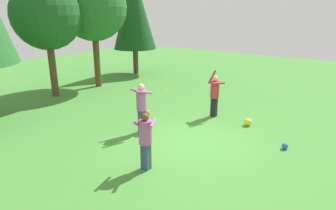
{
  "coord_description": "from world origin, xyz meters",
  "views": [
    {
      "loc": [
        -7.41,
        -4.46,
        4.02
      ],
      "look_at": [
        0.02,
        1.06,
        1.05
      ],
      "focal_mm": 31.81,
      "sensor_mm": 36.0,
      "label": 1
    }
  ],
  "objects_px": {
    "person_thrower": "(215,93)",
    "tree_center": "(46,15)",
    "tree_right": "(93,7)",
    "person_catcher": "(141,104)",
    "ball_orange": "(148,113)",
    "tree_far_right": "(134,10)",
    "ball_yellow": "(248,122)",
    "person_bystander": "(145,137)",
    "frisbee": "(165,90)",
    "ball_blue": "(285,146)"
  },
  "relations": [
    {
      "from": "frisbee",
      "to": "person_bystander",
      "type": "bearing_deg",
      "value": -152.29
    },
    {
      "from": "person_thrower",
      "to": "ball_blue",
      "type": "relative_size",
      "value": 9.38
    },
    {
      "from": "tree_far_right",
      "to": "tree_right",
      "type": "relative_size",
      "value": 1.09
    },
    {
      "from": "tree_far_right",
      "to": "person_thrower",
      "type": "bearing_deg",
      "value": -117.91
    },
    {
      "from": "ball_yellow",
      "to": "tree_right",
      "type": "relative_size",
      "value": 0.05
    },
    {
      "from": "person_thrower",
      "to": "ball_yellow",
      "type": "xyz_separation_m",
      "value": [
        -0.16,
        -1.48,
        -0.84
      ]
    },
    {
      "from": "person_thrower",
      "to": "person_bystander",
      "type": "relative_size",
      "value": 1.15
    },
    {
      "from": "ball_yellow",
      "to": "ball_blue",
      "type": "distance_m",
      "value": 2.02
    },
    {
      "from": "person_bystander",
      "to": "ball_orange",
      "type": "distance_m",
      "value": 4.27
    },
    {
      "from": "person_thrower",
      "to": "tree_center",
      "type": "distance_m",
      "value": 8.36
    },
    {
      "from": "tree_far_right",
      "to": "person_bystander",
      "type": "bearing_deg",
      "value": -136.35
    },
    {
      "from": "person_thrower",
      "to": "tree_center",
      "type": "relative_size",
      "value": 0.33
    },
    {
      "from": "ball_orange",
      "to": "person_bystander",
      "type": "bearing_deg",
      "value": -140.3
    },
    {
      "from": "person_bystander",
      "to": "ball_yellow",
      "type": "relative_size",
      "value": 5.85
    },
    {
      "from": "person_bystander",
      "to": "tree_right",
      "type": "height_order",
      "value": "tree_right"
    },
    {
      "from": "ball_yellow",
      "to": "tree_far_right",
      "type": "relative_size",
      "value": 0.04
    },
    {
      "from": "person_bystander",
      "to": "ball_yellow",
      "type": "height_order",
      "value": "person_bystander"
    },
    {
      "from": "person_thrower",
      "to": "ball_blue",
      "type": "distance_m",
      "value": 3.51
    },
    {
      "from": "person_thrower",
      "to": "tree_right",
      "type": "xyz_separation_m",
      "value": [
        0.56,
        7.43,
        3.16
      ]
    },
    {
      "from": "person_catcher",
      "to": "ball_orange",
      "type": "bearing_deg",
      "value": 55.4
    },
    {
      "from": "person_bystander",
      "to": "tree_far_right",
      "type": "xyz_separation_m",
      "value": [
        8.95,
        8.54,
        3.08
      ]
    },
    {
      "from": "ball_orange",
      "to": "ball_yellow",
      "type": "height_order",
      "value": "ball_yellow"
    },
    {
      "from": "person_bystander",
      "to": "tree_right",
      "type": "bearing_deg",
      "value": 28.79
    },
    {
      "from": "tree_far_right",
      "to": "tree_right",
      "type": "height_order",
      "value": "tree_far_right"
    },
    {
      "from": "tree_center",
      "to": "person_bystander",
      "type": "bearing_deg",
      "value": -108.46
    },
    {
      "from": "ball_orange",
      "to": "person_catcher",
      "type": "bearing_deg",
      "value": -146.2
    },
    {
      "from": "tree_far_right",
      "to": "tree_right",
      "type": "distance_m",
      "value": 3.74
    },
    {
      "from": "person_catcher",
      "to": "tree_center",
      "type": "xyz_separation_m",
      "value": [
        0.9,
        6.41,
        2.76
      ]
    },
    {
      "from": "frisbee",
      "to": "ball_blue",
      "type": "distance_m",
      "value": 4.27
    },
    {
      "from": "person_catcher",
      "to": "person_bystander",
      "type": "height_order",
      "value": "person_catcher"
    },
    {
      "from": "person_bystander",
      "to": "frisbee",
      "type": "xyz_separation_m",
      "value": [
        2.67,
        1.4,
        0.46
      ]
    },
    {
      "from": "person_bystander",
      "to": "frisbee",
      "type": "relative_size",
      "value": 4.3
    },
    {
      "from": "ball_yellow",
      "to": "ball_blue",
      "type": "bearing_deg",
      "value": -125.19
    },
    {
      "from": "person_bystander",
      "to": "tree_center",
      "type": "distance_m",
      "value": 9.05
    },
    {
      "from": "person_thrower",
      "to": "ball_orange",
      "type": "height_order",
      "value": "person_thrower"
    },
    {
      "from": "person_catcher",
      "to": "frisbee",
      "type": "bearing_deg",
      "value": -0.0
    },
    {
      "from": "person_catcher",
      "to": "ball_yellow",
      "type": "relative_size",
      "value": 6.41
    },
    {
      "from": "person_bystander",
      "to": "ball_yellow",
      "type": "bearing_deg",
      "value": -39.55
    },
    {
      "from": "person_bystander",
      "to": "ball_orange",
      "type": "relative_size",
      "value": 7.78
    },
    {
      "from": "person_bystander",
      "to": "frisbee",
      "type": "bearing_deg",
      "value": 0.0
    },
    {
      "from": "person_thrower",
      "to": "ball_blue",
      "type": "bearing_deg",
      "value": 90.39
    },
    {
      "from": "person_catcher",
      "to": "tree_far_right",
      "type": "relative_size",
      "value": 0.27
    },
    {
      "from": "ball_orange",
      "to": "tree_center",
      "type": "distance_m",
      "value": 6.61
    },
    {
      "from": "frisbee",
      "to": "person_thrower",
      "type": "bearing_deg",
      "value": -23.25
    },
    {
      "from": "tree_center",
      "to": "tree_right",
      "type": "xyz_separation_m",
      "value": [
        2.55,
        -0.19,
        0.36
      ]
    },
    {
      "from": "person_bystander",
      "to": "ball_yellow",
      "type": "distance_m",
      "value": 4.72
    },
    {
      "from": "person_thrower",
      "to": "tree_far_right",
      "type": "xyz_separation_m",
      "value": [
        4.25,
        8.02,
        3.03
      ]
    },
    {
      "from": "ball_blue",
      "to": "tree_far_right",
      "type": "bearing_deg",
      "value": 63.47
    },
    {
      "from": "person_thrower",
      "to": "tree_right",
      "type": "bearing_deg",
      "value": -71.04
    },
    {
      "from": "tree_far_right",
      "to": "frisbee",
      "type": "bearing_deg",
      "value": -131.35
    }
  ]
}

